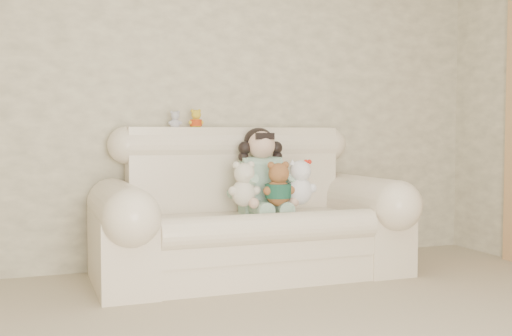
% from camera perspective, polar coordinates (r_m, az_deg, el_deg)
% --- Properties ---
extents(wall_back, '(4.50, 0.00, 4.50)m').
position_cam_1_polar(wall_back, '(4.58, -4.41, 7.22)').
color(wall_back, beige).
rests_on(wall_back, ground).
extents(sofa, '(2.10, 0.95, 1.03)m').
position_cam_1_polar(sofa, '(4.16, -0.48, -3.17)').
color(sofa, '#F6EBC6').
rests_on(sofa, floor).
extents(seated_child, '(0.38, 0.46, 0.61)m').
position_cam_1_polar(seated_child, '(4.25, 0.47, -0.17)').
color(seated_child, '#2E7C4C').
rests_on(seated_child, sofa).
extents(brown_teddy, '(0.23, 0.18, 0.35)m').
position_cam_1_polar(brown_teddy, '(4.04, 2.10, -1.10)').
color(brown_teddy, brown).
rests_on(brown_teddy, sofa).
extents(white_cat, '(0.26, 0.21, 0.36)m').
position_cam_1_polar(white_cat, '(4.13, 4.12, -0.89)').
color(white_cat, white).
rests_on(white_cat, sofa).
extents(cream_teddy, '(0.27, 0.24, 0.35)m').
position_cam_1_polar(cream_teddy, '(4.02, -1.16, -1.10)').
color(cream_teddy, beige).
rests_on(cream_teddy, sofa).
extents(yellow_mini_bear, '(0.13, 0.11, 0.17)m').
position_cam_1_polar(yellow_mini_bear, '(4.39, -5.67, 4.73)').
color(yellow_mini_bear, yellow).
rests_on(yellow_mini_bear, sofa).
extents(grey_mini_plush, '(0.12, 0.11, 0.16)m').
position_cam_1_polar(grey_mini_plush, '(4.36, -7.61, 4.63)').
color(grey_mini_plush, silver).
rests_on(grey_mini_plush, sofa).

